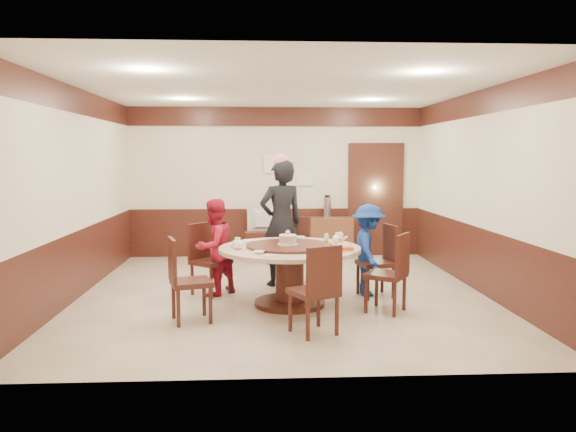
{
  "coord_description": "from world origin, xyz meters",
  "views": [
    {
      "loc": [
        -0.33,
        -7.6,
        1.88
      ],
      "look_at": [
        0.06,
        -0.24,
        1.1
      ],
      "focal_mm": 35.0,
      "sensor_mm": 36.0,
      "label": 1
    }
  ],
  "objects": [
    {
      "name": "thermos",
      "position": [
        0.96,
        2.78,
        0.94
      ],
      "size": [
        0.15,
        0.15,
        0.38
      ],
      "primitive_type": "cylinder",
      "color": "silver",
      "rests_on": "side_cabinet"
    },
    {
      "name": "bottle_1",
      "position": [
        0.72,
        -0.57,
        0.83
      ],
      "size": [
        0.06,
        0.06,
        0.16
      ],
      "primitive_type": "cylinder",
      "color": "white",
      "rests_on": "banquet_table"
    },
    {
      "name": "tv_stand",
      "position": [
        -0.16,
        2.75,
        0.25
      ],
      "size": [
        0.85,
        0.45,
        0.5
      ],
      "primitive_type": "cube",
      "color": "#3D1913",
      "rests_on": "ground"
    },
    {
      "name": "person_blue",
      "position": [
        1.16,
        -0.15,
        0.62
      ],
      "size": [
        0.49,
        0.82,
        1.25
      ],
      "primitive_type": "imported",
      "rotation": [
        0.0,
        0.0,
        1.54
      ],
      "color": "navy",
      "rests_on": "ground"
    },
    {
      "name": "notice_right",
      "position": [
        0.55,
        2.96,
        1.45
      ],
      "size": [
        0.3,
        0.0,
        0.22
      ],
      "primitive_type": "cube",
      "color": "white",
      "rests_on": "room"
    },
    {
      "name": "chair_3",
      "position": [
        -1.12,
        -1.28,
        0.3
      ],
      "size": [
        0.56,
        0.55,
        0.97
      ],
      "rotation": [
        0.0,
        0.0,
        5.01
      ],
      "color": "#3D1913",
      "rests_on": "ground"
    },
    {
      "name": "teapot_right",
      "position": [
        0.71,
        -0.39,
        0.81
      ],
      "size": [
        0.17,
        0.15,
        0.13
      ],
      "primitive_type": "ellipsoid",
      "color": "white",
      "rests_on": "banquet_table"
    },
    {
      "name": "bottle_0",
      "position": [
        0.51,
        -0.71,
        0.83
      ],
      "size": [
        0.06,
        0.06,
        0.16
      ],
      "primitive_type": "cylinder",
      "color": "white",
      "rests_on": "banquet_table"
    },
    {
      "name": "bowl_5",
      "position": [
        0.24,
        -0.0,
        0.77
      ],
      "size": [
        0.14,
        0.14,
        0.04
      ],
      "primitive_type": "imported",
      "color": "white",
      "rests_on": "banquet_table"
    },
    {
      "name": "chair_0",
      "position": [
        1.27,
        -0.23,
        0.3
      ],
      "size": [
        0.52,
        0.52,
        0.97
      ],
      "rotation": [
        0.0,
        0.0,
        1.77
      ],
      "color": "#3D1913",
      "rests_on": "ground"
    },
    {
      "name": "person_red",
      "position": [
        -0.94,
        -0.03,
        0.66
      ],
      "size": [
        0.79,
        0.81,
        1.31
      ],
      "primitive_type": "imported",
      "rotation": [
        0.0,
        0.0,
        4.01
      ],
      "color": "#B0172E",
      "rests_on": "ground"
    },
    {
      "name": "chair_1",
      "position": [
        0.24,
        0.69,
        0.3
      ],
      "size": [
        0.45,
        0.46,
        0.97
      ],
      "rotation": [
        0.0,
        0.0,
        3.17
      ],
      "color": "#3D1913",
      "rests_on": "ground"
    },
    {
      "name": "room",
      "position": [
        0.01,
        0.01,
        1.08
      ],
      "size": [
        6.0,
        6.04,
        2.84
      ],
      "color": "#C2B09B",
      "rests_on": "ground"
    },
    {
      "name": "bowl_1",
      "position": [
        0.42,
        -1.16,
        0.77
      ],
      "size": [
        0.15,
        0.15,
        0.05
      ],
      "primitive_type": "imported",
      "color": "white",
      "rests_on": "banquet_table"
    },
    {
      "name": "television",
      "position": [
        -0.16,
        2.75,
        0.72
      ],
      "size": [
        0.77,
        0.1,
        0.44
      ],
      "primitive_type": "imported",
      "rotation": [
        0.0,
        0.0,
        3.14
      ],
      "color": "gray",
      "rests_on": "tv_stand"
    },
    {
      "name": "bowl_0",
      "position": [
        -0.46,
        -0.27,
        0.77
      ],
      "size": [
        0.16,
        0.16,
        0.04
      ],
      "primitive_type": "imported",
      "color": "white",
      "rests_on": "banquet_table"
    },
    {
      "name": "person_standing",
      "position": [
        -0.0,
        0.52,
        0.92
      ],
      "size": [
        0.78,
        0.66,
        1.83
      ],
      "primitive_type": "imported",
      "rotation": [
        0.0,
        0.0,
        3.52
      ],
      "color": "black",
      "rests_on": "ground"
    },
    {
      "name": "teapot_left",
      "position": [
        -0.59,
        -0.77,
        0.81
      ],
      "size": [
        0.17,
        0.15,
        0.13
      ],
      "primitive_type": "ellipsoid",
      "color": "white",
      "rests_on": "banquet_table"
    },
    {
      "name": "banquet_table",
      "position": [
        0.06,
        -0.64,
        0.53
      ],
      "size": [
        1.78,
        1.78,
        0.78
      ],
      "color": "#3D1913",
      "rests_on": "ground"
    },
    {
      "name": "notice_left",
      "position": [
        -0.1,
        2.96,
        1.75
      ],
      "size": [
        0.25,
        0.0,
        0.35
      ],
      "primitive_type": "cube",
      "color": "white",
      "rests_on": "room"
    },
    {
      "name": "side_cabinet",
      "position": [
        1.03,
        2.78,
        0.38
      ],
      "size": [
        0.8,
        0.4,
        0.75
      ],
      "primitive_type": "cube",
      "color": "brown",
      "rests_on": "ground"
    },
    {
      "name": "saucer_near",
      "position": [
        -0.19,
        -1.29,
        0.76
      ],
      "size": [
        0.18,
        0.18,
        0.01
      ],
      "primitive_type": "cylinder",
      "color": "white",
      "rests_on": "banquet_table"
    },
    {
      "name": "birthday_cake",
      "position": [
        0.04,
        -0.63,
        0.84
      ],
      "size": [
        0.27,
        0.27,
        0.19
      ],
      "color": "white",
      "rests_on": "banquet_table"
    },
    {
      "name": "chair_4",
      "position": [
        0.26,
        -1.82,
        0.3
      ],
      "size": [
        0.59,
        0.59,
        0.97
      ],
      "rotation": [
        0.0,
        0.0,
        6.74
      ],
      "color": "#3D1913",
      "rests_on": "ground"
    },
    {
      "name": "chair_5",
      "position": [
        1.23,
        -1.0,
        0.3
      ],
      "size": [
        0.61,
        0.61,
        0.97
      ],
      "rotation": [
        0.0,
        0.0,
        7.28
      ],
      "color": "#3D1913",
      "rests_on": "ground"
    },
    {
      "name": "shrimp_platter",
      "position": [
        0.67,
        -1.03,
        0.78
      ],
      "size": [
        0.3,
        0.2,
        0.06
      ],
      "color": "white",
      "rests_on": "banquet_table"
    },
    {
      "name": "chair_2",
      "position": [
        -1.01,
        0.01,
        0.3
      ],
      "size": [
        0.62,
        0.62,
        0.97
      ],
      "rotation": [
        0.0,
        0.0,
        4.02
      ],
      "color": "#3D1913",
      "rests_on": "ground"
    },
    {
      "name": "bowl_3",
      "position": [
        0.71,
        -0.76,
        0.77
      ],
      "size": [
        0.15,
        0.15,
        0.05
      ],
      "primitive_type": "imported",
      "color": "white",
      "rests_on": "banquet_table"
    },
    {
      "name": "bowl_4",
      "position": [
        -0.63,
        -0.57,
        0.77
      ],
      "size": [
        0.14,
        0.14,
        0.04
      ],
      "primitive_type": "imported",
      "color": "white",
      "rests_on": "banquet_table"
    },
    {
      "name": "saucer_far",
      "position": [
        0.51,
        -0.14,
        0.76
      ],
      "size": [
        0.18,
        0.18,
        0.01
      ],
      "primitive_type": "cylinder",
      "color": "white",
      "rests_on": "banquet_table"
    },
    {
      "name": "bowl_2",
      "position": [
        -0.33,
        -1.11,
        0.77
      ],
      "size": [
        0.13,
        0.13,
        0.03
      ],
      "primitive_type": "imported",
      "color": "white",
      "rests_on": "banquet_table"
    }
  ]
}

